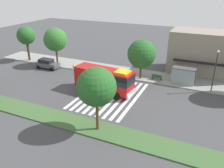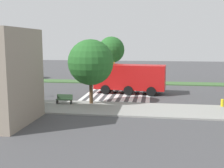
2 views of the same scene
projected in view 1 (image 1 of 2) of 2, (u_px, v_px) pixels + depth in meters
The scene contains 15 objects.
ground_plane at pixel (124, 98), 31.30m from camera, with size 120.00×120.00×0.00m, color #424244.
sidewalk at pixel (144, 75), 38.89m from camera, with size 60.00×5.23×0.14m, color gray.
median_strip at pixel (97, 129), 24.59m from camera, with size 60.00×3.00×0.14m, color #3D6033.
crosswalk at pixel (110, 95), 32.12m from camera, with size 7.65×11.75×0.01m.
fire_truck at pixel (106, 79), 32.20m from camera, with size 8.91×3.46×3.74m.
parked_car_west at pixel (47, 64), 42.00m from camera, with size 4.47×2.10×1.75m.
bus_stop_shelter at pixel (183, 73), 34.80m from camera, with size 3.50×1.40×2.46m.
bench_near_shelter at pixel (157, 77), 36.84m from camera, with size 1.60×0.50×0.90m.
street_lamp at pixel (215, 68), 31.72m from camera, with size 0.36×0.36×6.00m.
storefront_building at pixel (206, 53), 38.74m from camera, with size 11.97×6.79×7.19m.
sidewalk_tree_far_west at pixel (26, 36), 44.57m from camera, with size 3.53×3.53×6.71m.
sidewalk_tree_west at pixel (55, 40), 41.97m from camera, with size 4.29×4.29×6.94m.
sidewalk_tree_center at pixel (142, 54), 35.96m from camera, with size 4.49×4.49×6.34m.
median_tree_west at pixel (96, 87), 22.55m from camera, with size 4.00×4.00×6.91m.
fire_hydrant at pixel (73, 66), 41.85m from camera, with size 0.28×0.28×0.70m, color gold.
Camera 1 is at (10.06, -26.07, 14.35)m, focal length 36.85 mm.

